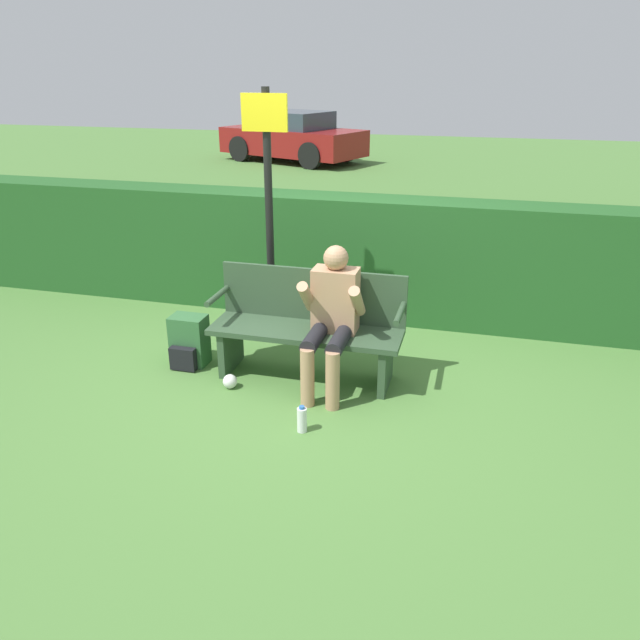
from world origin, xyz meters
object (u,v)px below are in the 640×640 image
person_seated (332,314)px  water_bottle (302,419)px  signpost (268,202)px  park_bench (308,326)px  parked_car (293,137)px  backpack (189,342)px

person_seated → water_bottle: person_seated is taller
signpost → water_bottle: bearing=-63.6°
park_bench → person_seated: person_seated is taller
park_bench → signpost: (-0.51, 0.55, 0.90)m
parked_car → park_bench: bearing=-51.2°
backpack → parked_car: (-2.82, 12.27, 0.43)m
park_bench → signpost: 1.18m
parked_car → person_seated: bearing=-50.4°
signpost → parked_car: signpost is taller
person_seated → parked_car: parked_car is taller
signpost → park_bench: bearing=-47.1°
park_bench → person_seated: size_ratio=1.37×
person_seated → signpost: bearing=137.2°
backpack → parked_car: 12.60m
signpost → parked_car: bearing=106.2°
park_bench → person_seated: (0.24, -0.15, 0.19)m
person_seated → backpack: bearing=177.5°
park_bench → signpost: signpost is taller
water_bottle → parked_car: parked_car is taller
water_bottle → signpost: 2.05m
backpack → parked_car: bearing=103.0°
park_bench → parked_car: (-3.90, 12.18, 0.19)m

